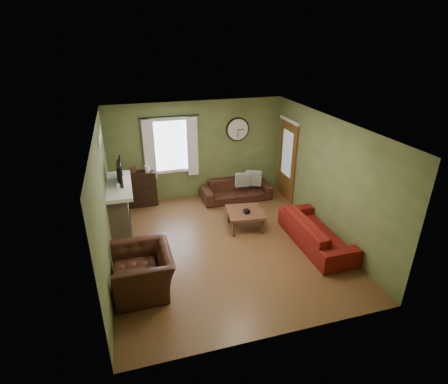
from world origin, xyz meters
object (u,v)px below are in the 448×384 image
object	(u,v)px
sofa_red	(316,232)
armchair	(143,271)
coffee_table	(245,219)
bookshelf	(141,189)
sofa_brown	(236,190)

from	to	relation	value
sofa_red	armchair	xyz separation A→B (m)	(-3.64, -0.45, 0.07)
armchair	coffee_table	world-z (taller)	armchair
sofa_red	armchair	distance (m)	3.66
bookshelf	sofa_brown	size ratio (longest dim) A/B	0.50
armchair	bookshelf	bearing A→B (deg)	175.21
sofa_brown	coffee_table	bearing A→B (deg)	-100.45
sofa_brown	sofa_red	xyz separation A→B (m)	(0.94, -2.59, 0.03)
sofa_red	sofa_brown	bearing A→B (deg)	19.98
sofa_brown	sofa_red	size ratio (longest dim) A/B	0.89
bookshelf	sofa_brown	world-z (taller)	bookshelf
sofa_brown	sofa_red	world-z (taller)	sofa_red
sofa_red	armchair	bearing A→B (deg)	97.03
bookshelf	coffee_table	xyz separation A→B (m)	(2.20, -1.87, -0.25)
sofa_brown	coffee_table	size ratio (longest dim) A/B	2.28
coffee_table	sofa_brown	bearing A→B (deg)	79.55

